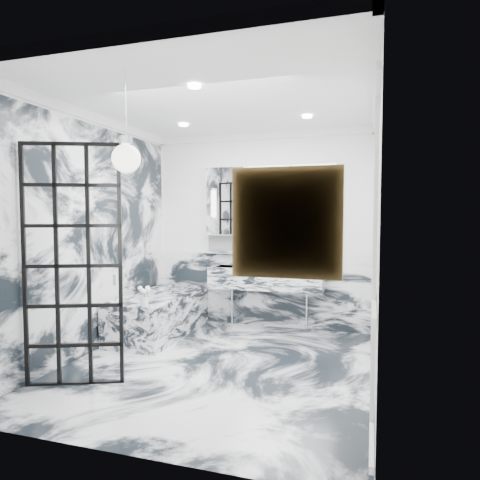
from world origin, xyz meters
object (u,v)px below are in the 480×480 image
(crittall_door, at_px, (73,266))
(bathtub, at_px, (159,314))
(mirror_cabinet, at_px, (269,201))
(trough_sink, at_px, (266,278))

(crittall_door, xyz_separation_m, bathtub, (-0.04, 1.78, -0.86))
(mirror_cabinet, distance_m, bathtub, 2.20)
(crittall_door, height_order, trough_sink, crittall_door)
(bathtub, bearing_deg, trough_sink, 26.48)
(bathtub, bearing_deg, mirror_cabinet, 32.06)
(mirror_cabinet, bearing_deg, trough_sink, -90.00)
(trough_sink, bearing_deg, bathtub, -153.52)
(trough_sink, height_order, mirror_cabinet, mirror_cabinet)
(crittall_door, relative_size, mirror_cabinet, 1.20)
(trough_sink, relative_size, bathtub, 0.97)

